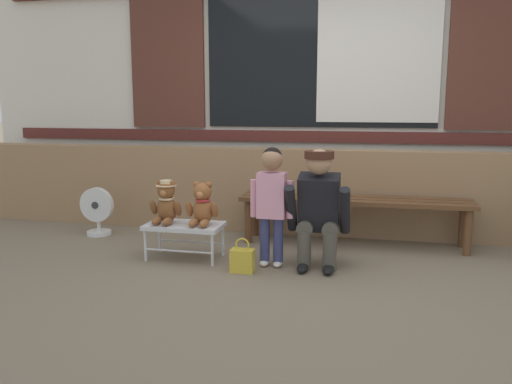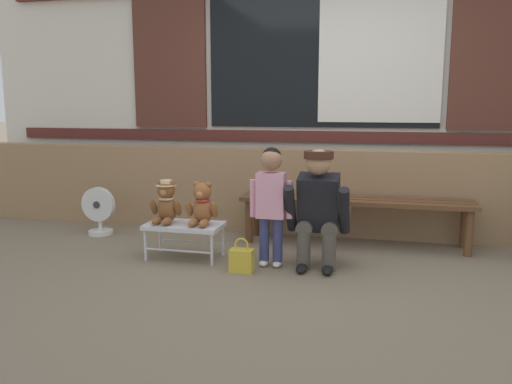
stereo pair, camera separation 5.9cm
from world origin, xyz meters
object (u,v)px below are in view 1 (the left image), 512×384
at_px(teddy_bear_plain, 202,205).
at_px(child_standing, 272,194).
at_px(wooden_bench_long, 354,205).
at_px(handbag_on_ground, 242,260).
at_px(floor_fan, 97,212).
at_px(adult_crouching, 320,208).
at_px(teddy_bear_with_hat, 166,203).
at_px(small_display_bench, 184,228).

bearing_deg(teddy_bear_plain, child_standing, -4.04).
relative_size(wooden_bench_long, handbag_on_ground, 7.72).
bearing_deg(floor_fan, adult_crouching, -13.29).
height_order(teddy_bear_with_hat, adult_crouching, adult_crouching).
relative_size(teddy_bear_plain, adult_crouching, 0.38).
bearing_deg(adult_crouching, child_standing, -169.53).
relative_size(small_display_bench, floor_fan, 1.33).
height_order(child_standing, handbag_on_ground, child_standing).
xyz_separation_m(teddy_bear_plain, floor_fan, (-1.29, 0.56, -0.23)).
xyz_separation_m(small_display_bench, floor_fan, (-1.13, 0.56, -0.03)).
bearing_deg(wooden_bench_long, floor_fan, -175.42).
distance_m(wooden_bench_long, teddy_bear_with_hat, 1.71).
height_order(child_standing, floor_fan, child_standing).
xyz_separation_m(wooden_bench_long, teddy_bear_plain, (-1.21, -0.76, 0.09)).
bearing_deg(adult_crouching, handbag_on_ground, -154.23).
xyz_separation_m(wooden_bench_long, floor_fan, (-2.50, -0.20, -0.13)).
bearing_deg(handbag_on_ground, wooden_bench_long, 51.19).
bearing_deg(child_standing, floor_fan, 162.23).
xyz_separation_m(small_display_bench, child_standing, (0.75, -0.04, 0.33)).
distance_m(teddy_bear_with_hat, floor_fan, 1.14).
xyz_separation_m(wooden_bench_long, small_display_bench, (-1.37, -0.76, -0.11)).
bearing_deg(adult_crouching, floor_fan, 166.71).
bearing_deg(teddy_bear_with_hat, wooden_bench_long, 26.37).
bearing_deg(handbag_on_ground, floor_fan, 154.50).
height_order(wooden_bench_long, handbag_on_ground, wooden_bench_long).
bearing_deg(teddy_bear_with_hat, small_display_bench, -0.77).
height_order(small_display_bench, teddy_bear_with_hat, teddy_bear_with_hat).
xyz_separation_m(teddy_bear_with_hat, handbag_on_ground, (0.72, -0.25, -0.38)).
distance_m(small_display_bench, floor_fan, 1.26).
bearing_deg(handbag_on_ground, small_display_bench, 156.57).
bearing_deg(teddy_bear_with_hat, floor_fan, 149.92).
bearing_deg(handbag_on_ground, teddy_bear_with_hat, 161.20).
bearing_deg(child_standing, wooden_bench_long, 52.34).
xyz_separation_m(child_standing, floor_fan, (-1.88, 0.60, -0.35)).
distance_m(small_display_bench, teddy_bear_plain, 0.25).
bearing_deg(wooden_bench_long, child_standing, -127.66).
distance_m(handbag_on_ground, floor_fan, 1.88).
height_order(teddy_bear_plain, floor_fan, teddy_bear_plain).
bearing_deg(small_display_bench, teddy_bear_plain, 0.51).
bearing_deg(teddy_bear_with_hat, teddy_bear_plain, -0.13).
relative_size(wooden_bench_long, adult_crouching, 2.21).
bearing_deg(teddy_bear_plain, floor_fan, 156.46).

